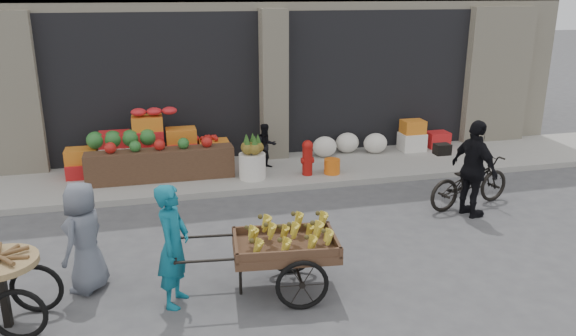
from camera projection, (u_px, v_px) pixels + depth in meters
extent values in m
plane|color=#424244|center=(353.00, 262.00, 7.86)|extent=(80.00, 80.00, 0.00)
cube|color=gray|center=(284.00, 171.00, 11.63)|extent=(18.00, 2.20, 0.12)
cube|color=black|center=(154.00, 84.00, 12.33)|extent=(4.40, 1.60, 3.10)
cube|color=black|center=(365.00, 76.00, 13.48)|extent=(4.40, 1.60, 3.10)
cube|color=beige|center=(272.00, 85.00, 12.12)|extent=(0.55, 0.80, 3.22)
cube|color=brown|center=(161.00, 165.00, 10.81)|extent=(2.80, 0.45, 0.60)
sphere|color=#1E5923|center=(122.00, 139.00, 10.98)|extent=(0.34, 0.34, 0.34)
cylinder|color=silver|center=(252.00, 166.00, 10.90)|extent=(0.52, 0.52, 0.50)
cylinder|color=#A5140F|center=(307.00, 161.00, 11.10)|extent=(0.20, 0.20, 0.56)
sphere|color=#A5140F|center=(308.00, 146.00, 11.01)|extent=(0.22, 0.22, 0.22)
cylinder|color=orange|center=(332.00, 166.00, 11.21)|extent=(0.32, 0.32, 0.30)
ellipsoid|color=silver|center=(350.00, 145.00, 12.49)|extent=(1.70, 0.60, 0.44)
imported|color=black|center=(266.00, 146.00, 11.49)|extent=(0.51, 0.43, 0.93)
cube|color=brown|center=(285.00, 249.00, 6.93)|extent=(1.36, 0.97, 0.11)
torus|color=black|center=(302.00, 285.00, 6.60)|extent=(0.64, 0.13, 0.64)
torus|color=black|center=(291.00, 251.00, 7.46)|extent=(0.64, 0.13, 0.64)
cylinder|color=black|center=(240.00, 275.00, 6.95)|extent=(0.04, 0.04, 0.53)
imported|color=#0F6178|center=(173.00, 246.00, 6.61)|extent=(0.54, 0.65, 1.53)
cube|color=black|center=(4.00, 295.00, 6.24)|extent=(0.09, 0.09, 0.80)
torus|color=black|center=(19.00, 315.00, 6.02)|extent=(0.62, 0.16, 0.62)
torus|color=black|center=(37.00, 288.00, 6.55)|extent=(0.62, 0.16, 0.62)
imported|color=slate|center=(84.00, 237.00, 6.95)|extent=(0.73, 0.83, 1.43)
imported|color=black|center=(470.00, 182.00, 9.77)|extent=(1.80, 0.96, 0.90)
imported|color=black|center=(474.00, 169.00, 9.24)|extent=(0.60, 1.03, 1.64)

